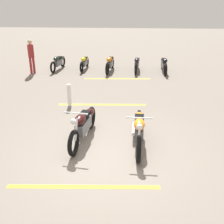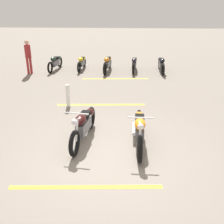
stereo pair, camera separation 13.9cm
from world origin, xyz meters
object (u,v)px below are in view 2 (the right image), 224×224
Objects in this scene: motorcycle_bright_foreground at (139,128)px; motorcycle_row_center at (108,63)px; motorcycle_dark_foreground at (84,124)px; bystander_near_row at (28,55)px; motorcycle_row_far_left at (161,64)px; motorcycle_row_left at (134,64)px; motorcycle_row_right at (82,62)px; motorcycle_row_far_right at (55,62)px; bollard_post at (68,96)px.

motorcycle_row_center is at bearing -168.80° from motorcycle_bright_foreground.
motorcycle_bright_foreground is 1.04× the size of motorcycle_row_center.
motorcycle_dark_foreground is 7.84m from bystander_near_row.
motorcycle_row_far_left is at bearing -130.86° from bystander_near_row.
motorcycle_row_right is at bearing -89.23° from motorcycle_row_left.
motorcycle_row_far_left reaches higher than motorcycle_row_far_right.
motorcycle_row_far_left is 1.04× the size of motorcycle_row_left.
motorcycle_row_center reaches higher than motorcycle_row_far_right.
motorcycle_bright_foreground is 7.85m from motorcycle_row_left.
bollard_post reaches higher than motorcycle_row_far_right.
motorcycle_row_far_right reaches higher than motorcycle_row_right.
motorcycle_row_far_left is at bearing -37.23° from bollard_post.
motorcycle_dark_foreground reaches higher than motorcycle_row_right.
motorcycle_dark_foreground is 2.62m from bollard_post.
motorcycle_row_left is 0.98× the size of motorcycle_row_far_right.
motorcycle_bright_foreground reaches higher than motorcycle_row_far_left.
motorcycle_dark_foreground is at bearing -95.26° from motorcycle_bright_foreground.
motorcycle_row_far_left is 1.41m from motorcycle_row_left.
motorcycle_dark_foreground is 1.12× the size of motorcycle_row_left.
motorcycle_dark_foreground is 1.30× the size of bystander_near_row.
motorcycle_row_center is 1.12× the size of motorcycle_row_right.
motorcycle_row_far_right is 2.48× the size of bollard_post.
motorcycle_row_left is at bearing 96.45° from motorcycle_row_far_right.
motorcycle_row_far_left is 1.02× the size of motorcycle_row_far_right.
motorcycle_row_center is 1.26× the size of bystander_near_row.
bollard_post is at bearing 6.84° from motorcycle_row_right.
motorcycle_row_right is (0.21, 2.82, -0.01)m from motorcycle_row_left.
motorcycle_row_right is (8.06, 2.75, -0.07)m from motorcycle_bright_foreground.
motorcycle_row_far_right is (0.15, 5.64, -0.01)m from motorcycle_row_far_left.
motorcycle_row_far_right is at bearing -91.96° from motorcycle_row_far_left.
motorcycle_bright_foreground reaches higher than motorcycle_row_center.
motorcycle_dark_foreground is 1.03× the size of motorcycle_row_center.
bollard_post is at bearing 25.45° from motorcycle_row_far_right.
bollard_post is at bearing 165.91° from bystander_near_row.
motorcycle_dark_foreground is 1.08× the size of motorcycle_row_far_left.
motorcycle_row_right is (0.29, 4.23, -0.03)m from motorcycle_row_far_left.
motorcycle_dark_foreground is 2.73× the size of bollard_post.
motorcycle_bright_foreground is at bearing 4.44° from motorcycle_row_left.
motorcycle_row_far_left is at bearing 166.64° from motorcycle_dark_foreground.
motorcycle_dark_foreground is 1.16× the size of motorcycle_row_right.
motorcycle_row_center reaches higher than motorcycle_row_far_left.
bystander_near_row is 2.10× the size of bollard_post.
motorcycle_row_center is (7.74, 1.34, -0.02)m from motorcycle_bright_foreground.
motorcycle_row_right is 1.12× the size of bystander_near_row.
bystander_near_row reaches higher than bollard_post.
motorcycle_row_right is at bearing -96.89° from motorcycle_row_center.
motorcycle_bright_foreground is at bearing 91.43° from motorcycle_dark_foreground.
bollard_post is (2.63, 2.43, -0.06)m from motorcycle_bright_foreground.
motorcycle_row_far_right is 5.56m from bollard_post.
bollard_post reaches higher than motorcycle_row_far_left.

